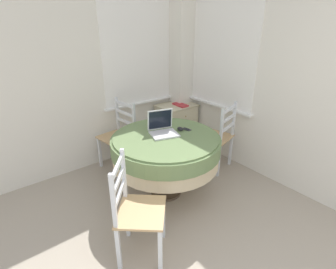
{
  "coord_description": "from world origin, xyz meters",
  "views": [
    {
      "loc": [
        -0.76,
        -0.01,
        1.93
      ],
      "look_at": [
        0.99,
        2.2,
        0.67
      ],
      "focal_mm": 28.0,
      "sensor_mm": 36.0,
      "label": 1
    }
  ],
  "objects_px": {
    "dining_chair_camera_near": "(136,211)",
    "laptop": "(163,129)",
    "round_dining_table": "(166,148)",
    "computer_mouse": "(180,129)",
    "dining_chair_near_back_window": "(119,136)",
    "dining_chair_near_right_window": "(218,137)",
    "book_on_cabinet": "(180,105)",
    "cell_phone": "(186,129)",
    "corner_cabinet": "(176,125)"
  },
  "relations": [
    {
      "from": "corner_cabinet",
      "to": "book_on_cabinet",
      "type": "bearing_deg",
      "value": -71.13
    },
    {
      "from": "cell_phone",
      "to": "corner_cabinet",
      "type": "xyz_separation_m",
      "value": [
        0.64,
        0.93,
        -0.41
      ]
    },
    {
      "from": "computer_mouse",
      "to": "dining_chair_near_back_window",
      "type": "distance_m",
      "value": 0.98
    },
    {
      "from": "corner_cabinet",
      "to": "dining_chair_near_back_window",
      "type": "bearing_deg",
      "value": -178.02
    },
    {
      "from": "dining_chair_camera_near",
      "to": "cell_phone",
      "type": "bearing_deg",
      "value": 27.26
    },
    {
      "from": "dining_chair_camera_near",
      "to": "book_on_cabinet",
      "type": "relative_size",
      "value": 3.78
    },
    {
      "from": "computer_mouse",
      "to": "corner_cabinet",
      "type": "bearing_deg",
      "value": 51.94
    },
    {
      "from": "round_dining_table",
      "to": "dining_chair_near_back_window",
      "type": "distance_m",
      "value": 0.91
    },
    {
      "from": "dining_chair_camera_near",
      "to": "corner_cabinet",
      "type": "distance_m",
      "value": 2.23
    },
    {
      "from": "cell_phone",
      "to": "dining_chair_near_right_window",
      "type": "relative_size",
      "value": 0.12
    },
    {
      "from": "laptop",
      "to": "corner_cabinet",
      "type": "height_order",
      "value": "laptop"
    },
    {
      "from": "cell_phone",
      "to": "dining_chair_camera_near",
      "type": "relative_size",
      "value": 0.12
    },
    {
      "from": "computer_mouse",
      "to": "cell_phone",
      "type": "xyz_separation_m",
      "value": [
        0.08,
        -0.02,
        -0.02
      ]
    },
    {
      "from": "computer_mouse",
      "to": "dining_chair_near_right_window",
      "type": "distance_m",
      "value": 0.75
    },
    {
      "from": "cell_phone",
      "to": "dining_chair_near_right_window",
      "type": "bearing_deg",
      "value": 3.34
    },
    {
      "from": "computer_mouse",
      "to": "book_on_cabinet",
      "type": "relative_size",
      "value": 0.34
    },
    {
      "from": "cell_phone",
      "to": "dining_chair_near_back_window",
      "type": "xyz_separation_m",
      "value": [
        -0.41,
        0.9,
        -0.29
      ]
    },
    {
      "from": "dining_chair_camera_near",
      "to": "book_on_cabinet",
      "type": "xyz_separation_m",
      "value": [
        1.69,
        1.4,
        0.24
      ]
    },
    {
      "from": "dining_chair_near_back_window",
      "to": "corner_cabinet",
      "type": "height_order",
      "value": "dining_chair_near_back_window"
    },
    {
      "from": "dining_chair_near_right_window",
      "to": "laptop",
      "type": "bearing_deg",
      "value": 176.64
    },
    {
      "from": "laptop",
      "to": "computer_mouse",
      "type": "xyz_separation_m",
      "value": [
        0.2,
        -0.06,
        -0.03
      ]
    },
    {
      "from": "round_dining_table",
      "to": "laptop",
      "type": "relative_size",
      "value": 3.39
    },
    {
      "from": "round_dining_table",
      "to": "computer_mouse",
      "type": "relative_size",
      "value": 14.44
    },
    {
      "from": "cell_phone",
      "to": "dining_chair_camera_near",
      "type": "bearing_deg",
      "value": -152.74
    },
    {
      "from": "round_dining_table",
      "to": "dining_chair_near_right_window",
      "type": "xyz_separation_m",
      "value": [
        0.91,
        0.03,
        -0.14
      ]
    },
    {
      "from": "cell_phone",
      "to": "corner_cabinet",
      "type": "height_order",
      "value": "cell_phone"
    },
    {
      "from": "book_on_cabinet",
      "to": "corner_cabinet",
      "type": "bearing_deg",
      "value": 108.87
    },
    {
      "from": "book_on_cabinet",
      "to": "dining_chair_near_right_window",
      "type": "bearing_deg",
      "value": -93.52
    },
    {
      "from": "dining_chair_near_back_window",
      "to": "round_dining_table",
      "type": "bearing_deg",
      "value": -82.98
    },
    {
      "from": "dining_chair_near_back_window",
      "to": "dining_chair_near_right_window",
      "type": "height_order",
      "value": "same"
    },
    {
      "from": "round_dining_table",
      "to": "dining_chair_camera_near",
      "type": "bearing_deg",
      "value": -143.76
    },
    {
      "from": "corner_cabinet",
      "to": "book_on_cabinet",
      "type": "xyz_separation_m",
      "value": [
        0.02,
        -0.06,
        0.36
      ]
    },
    {
      "from": "laptop",
      "to": "dining_chair_camera_near",
      "type": "height_order",
      "value": "laptop"
    },
    {
      "from": "book_on_cabinet",
      "to": "round_dining_table",
      "type": "bearing_deg",
      "value": -137.98
    },
    {
      "from": "dining_chair_near_back_window",
      "to": "dining_chair_near_right_window",
      "type": "bearing_deg",
      "value": -40.22
    },
    {
      "from": "dining_chair_near_right_window",
      "to": "cell_phone",
      "type": "bearing_deg",
      "value": -176.66
    },
    {
      "from": "laptop",
      "to": "round_dining_table",
      "type": "bearing_deg",
      "value": -104.73
    },
    {
      "from": "cell_phone",
      "to": "book_on_cabinet",
      "type": "xyz_separation_m",
      "value": [
        0.66,
        0.87,
        -0.05
      ]
    },
    {
      "from": "computer_mouse",
      "to": "dining_chair_near_back_window",
      "type": "height_order",
      "value": "dining_chair_near_back_window"
    },
    {
      "from": "dining_chair_near_right_window",
      "to": "corner_cabinet",
      "type": "bearing_deg",
      "value": 88.13
    },
    {
      "from": "computer_mouse",
      "to": "cell_phone",
      "type": "height_order",
      "value": "computer_mouse"
    },
    {
      "from": "computer_mouse",
      "to": "dining_chair_near_right_window",
      "type": "relative_size",
      "value": 0.09
    },
    {
      "from": "dining_chair_camera_near",
      "to": "laptop",
      "type": "bearing_deg",
      "value": 39.41
    },
    {
      "from": "computer_mouse",
      "to": "book_on_cabinet",
      "type": "height_order",
      "value": "computer_mouse"
    },
    {
      "from": "computer_mouse",
      "to": "corner_cabinet",
      "type": "distance_m",
      "value": 1.23
    },
    {
      "from": "computer_mouse",
      "to": "corner_cabinet",
      "type": "height_order",
      "value": "computer_mouse"
    },
    {
      "from": "dining_chair_near_right_window",
      "to": "round_dining_table",
      "type": "bearing_deg",
      "value": -178.04
    },
    {
      "from": "laptop",
      "to": "cell_phone",
      "type": "height_order",
      "value": "laptop"
    },
    {
      "from": "round_dining_table",
      "to": "dining_chair_camera_near",
      "type": "distance_m",
      "value": 0.92
    },
    {
      "from": "laptop",
      "to": "book_on_cabinet",
      "type": "bearing_deg",
      "value": 39.81
    }
  ]
}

